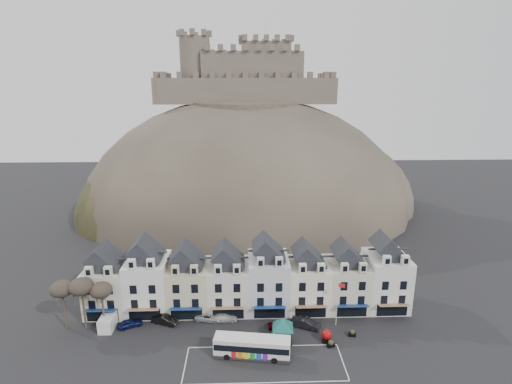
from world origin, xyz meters
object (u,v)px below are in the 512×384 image
flagpole (338,301)px  car_silver (209,317)px  bus (252,346)px  red_buoy (327,336)px  bus_shelter (283,323)px  car_maroon (279,324)px  car_charcoal (306,323)px  car_black (165,320)px  car_white (224,317)px  car_navy (130,323)px  white_van (109,320)px

flagpole → car_silver: size_ratio=1.71×
bus → red_buoy: 11.75m
bus_shelter → bus: bearing=-140.0°
car_maroon → car_silver: bearing=69.5°
car_maroon → car_charcoal: bearing=-98.1°
bus_shelter → car_maroon: 4.19m
red_buoy → car_black: (-25.24, 5.41, -0.28)m
car_silver → car_white: (2.56, -0.21, -0.02)m
bus → car_white: 10.03m
bus_shelter → car_white: size_ratio=1.48×
bus_shelter → car_navy: bearing=174.3°
red_buoy → flagpole: (2.44, 4.13, 3.40)m
red_buoy → car_maroon: red_buoy is taller
bus → car_charcoal: size_ratio=2.34×
car_silver → car_white: size_ratio=1.07×
white_van → car_maroon: white_van is taller
bus_shelter → car_black: bus_shelter is taller
bus → car_silver: bus is taller
car_navy → car_silver: car_navy is taller
car_maroon → car_black: bearing=76.5°
car_white → car_maroon: (8.82, -2.29, 0.01)m
red_buoy → flagpole: bearing=59.4°
bus → car_charcoal: bus is taller
car_black → car_maroon: car_black is taller
flagpole → bus_shelter: bearing=-157.0°
red_buoy → car_charcoal: bearing=125.8°
bus → car_silver: size_ratio=2.45×
red_buoy → car_silver: bearing=161.3°
bus → car_navy: bearing=166.3°
red_buoy → white_van: size_ratio=0.40×
car_charcoal → red_buoy: bearing=-119.8°
car_navy → car_white: size_ratio=0.92×
red_buoy → car_charcoal: (-2.64, 3.65, -0.22)m
white_van → car_maroon: bearing=-2.2°
bus_shelter → flagpole: 9.96m
bus → bus_shelter: bearing=43.3°
bus_shelter → car_white: bearing=152.6°
car_maroon → car_white: bearing=67.4°
car_silver → car_charcoal: car_charcoal is taller
car_white → car_silver: bearing=82.6°
car_white → car_charcoal: (13.02, -2.29, 0.16)m
car_white → bus: bearing=-156.9°
white_van → car_white: size_ratio=1.14×
car_silver → bus_shelter: bearing=-107.3°
car_maroon → car_navy: bearing=79.4°
bus → flagpole: bearing=35.6°
flagpole → car_charcoal: size_ratio=1.63×
bus → bus_shelter: bus_shelter is taller
bus_shelter → car_maroon: bus_shelter is taller
car_black → car_navy: bearing=118.8°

